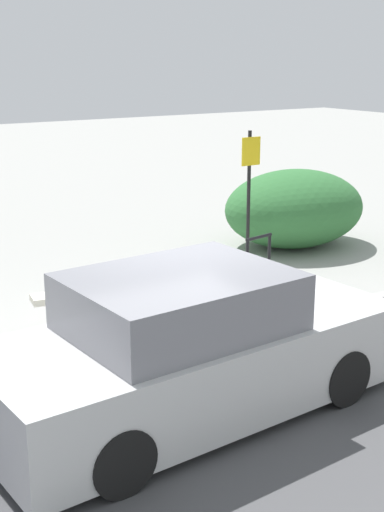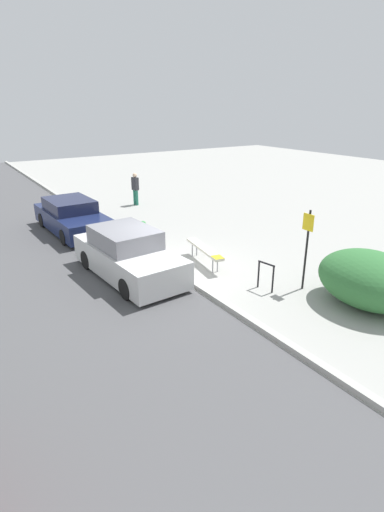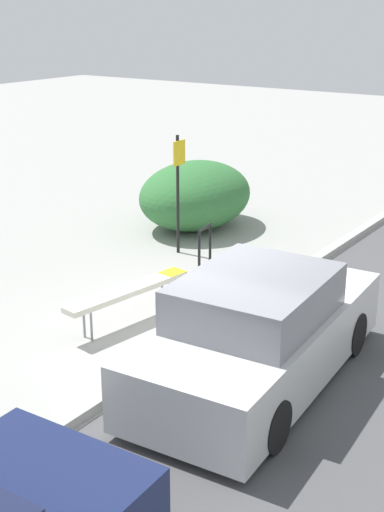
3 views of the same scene
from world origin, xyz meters
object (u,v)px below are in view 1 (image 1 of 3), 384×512
(bike_rack, at_px, (258,256))
(parked_car_near, at_px, (191,350))
(bench, at_px, (119,290))
(sign_post, at_px, (249,187))

(bike_rack, height_order, parked_car_near, parked_car_near)
(bench, distance_m, sign_post, 3.44)
(parked_car_near, bearing_deg, bench, 75.73)
(bench, bearing_deg, bike_rack, 16.27)
(bike_rack, bearing_deg, parked_car_near, -137.02)
(bench, bearing_deg, sign_post, 31.58)
(bench, height_order, bike_rack, bike_rack)
(bench, xyz_separation_m, sign_post, (3.07, 1.27, 0.88))
(bench, xyz_separation_m, bike_rack, (2.56, 0.32, -0.01))
(sign_post, xyz_separation_m, parked_car_near, (-3.54, -3.77, -0.72))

